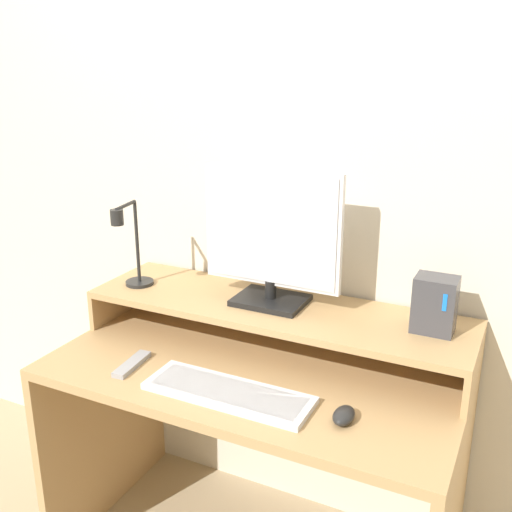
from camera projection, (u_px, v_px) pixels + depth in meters
name	position (u px, v px, depth m)	size (l,w,h in m)	color
wall_back	(303.00, 178.00, 1.98)	(6.00, 0.05, 2.50)	beige
desk	(254.00, 425.00, 1.89)	(1.25, 0.66, 0.73)	tan
monitor_shelf	(276.00, 311.00, 1.92)	(1.25, 0.35, 0.14)	tan
monitor	(271.00, 238.00, 1.87)	(0.46, 0.17, 0.44)	black
desk_lamp	(131.00, 250.00, 2.01)	(0.10, 0.19, 0.30)	black
router_dock	(435.00, 304.00, 1.71)	(0.12, 0.09, 0.17)	#3D3D42
keyboard	(228.00, 393.00, 1.66)	(0.48, 0.16, 0.02)	silver
mouse	(344.00, 415.00, 1.54)	(0.05, 0.09, 0.03)	black
remote_control	(132.00, 364.00, 1.82)	(0.06, 0.16, 0.02)	#99999E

